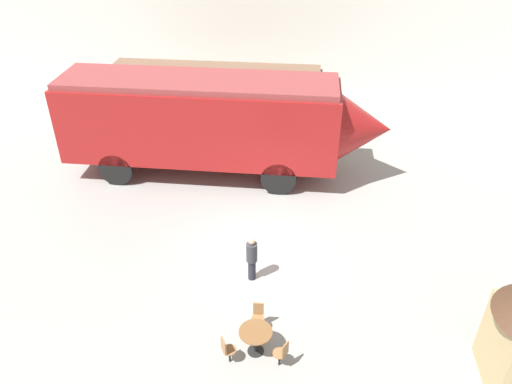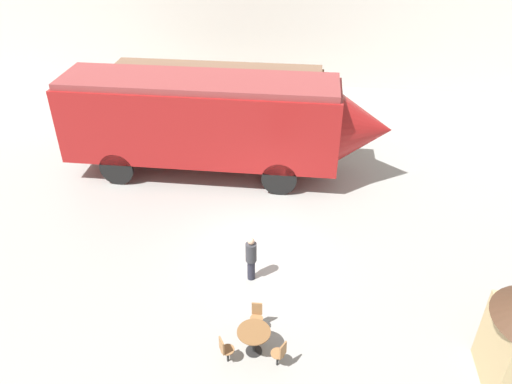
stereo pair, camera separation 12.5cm
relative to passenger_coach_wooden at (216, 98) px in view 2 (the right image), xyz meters
The scene contains 9 objects.
ground_plane 8.98m from the passenger_coach_wooden, 70.31° to the right, with size 80.00×80.00×0.00m, color gray.
backdrop_wall 8.09m from the passenger_coach_wooden, 67.32° to the left, with size 44.00×0.15×9.00m.
passenger_coach_wooden is the anchor object (origin of this frame).
streamlined_locomotive 3.69m from the passenger_coach_wooden, 76.18° to the right, with size 12.84×2.75×4.12m.
cafe_table_near 13.02m from the passenger_coach_wooden, 75.33° to the right, with size 0.88×0.88×0.76m.
cafe_chair_0 13.59m from the passenger_coach_wooden, 72.83° to the right, with size 0.40×0.39×0.87m.
cafe_chair_1 12.24m from the passenger_coach_wooden, 74.45° to the right, with size 0.36×0.36×0.87m.
cafe_chair_2 13.28m from the passenger_coach_wooden, 78.70° to the right, with size 0.40×0.39×0.87m.
visitor_person 10.20m from the passenger_coach_wooden, 73.65° to the right, with size 0.34×0.34×1.56m.
Camera 2 is at (1.41, -12.99, 10.73)m, focal length 35.00 mm.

